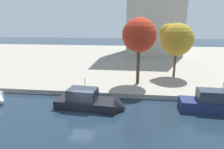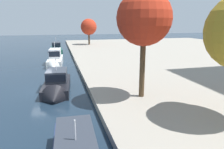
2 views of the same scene
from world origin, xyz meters
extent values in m
plane|color=#192838|center=(0.00, 0.00, 0.00)|extent=(220.00, 220.00, 0.00)
cube|color=gray|center=(0.00, 32.57, 0.32)|extent=(120.00, 55.00, 0.64)
cube|color=black|center=(0.16, 1.75, 0.35)|extent=(7.35, 3.37, 1.32)
cone|color=black|center=(4.13, 1.42, 0.35)|extent=(1.41, 2.74, 2.66)
cube|color=#2D333D|center=(-0.37, 1.79, 1.64)|extent=(3.39, 2.49, 1.27)
cube|color=black|center=(0.88, 1.69, 1.71)|extent=(1.03, 2.16, 0.76)
cylinder|color=silver|center=(-0.01, 1.76, 2.98)|extent=(0.08, 0.08, 1.40)
cube|color=navy|center=(15.36, 2.63, 0.35)|extent=(9.16, 2.71, 1.67)
cube|color=#2D333D|center=(14.68, 2.66, 1.82)|extent=(4.15, 2.04, 1.25)
cylinder|color=silver|center=(15.13, 2.64, 2.93)|extent=(0.08, 0.08, 0.97)
cylinder|color=#4C3823|center=(12.26, 14.32, 2.81)|extent=(0.38, 0.38, 4.35)
sphere|color=olive|center=(12.26, 14.32, 6.99)|extent=(5.33, 5.33, 5.33)
sphere|color=olive|center=(10.95, 14.91, 7.99)|extent=(3.11, 3.11, 3.11)
sphere|color=olive|center=(12.72, 13.60, 7.28)|extent=(3.18, 3.18, 3.18)
cylinder|color=#4C3823|center=(6.03, 9.65, 3.36)|extent=(0.50, 0.50, 5.45)
sphere|color=#B22D19|center=(6.03, 9.65, 7.94)|extent=(4.93, 4.93, 4.93)
sphere|color=#B22D19|center=(6.73, 9.79, 7.24)|extent=(2.98, 2.98, 2.98)
sphere|color=#B22D19|center=(5.54, 10.03, 8.75)|extent=(2.79, 2.79, 2.79)
camera|label=1|loc=(5.55, -18.06, 9.53)|focal=30.22mm
camera|label=2|loc=(23.62, 2.16, 7.60)|focal=33.18mm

